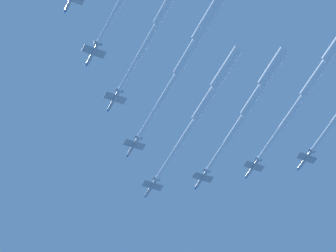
% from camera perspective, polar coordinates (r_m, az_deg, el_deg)
% --- Properties ---
extents(jet_lead, '(57.00, 42.98, 4.35)m').
position_cam_1_polar(jet_lead, '(245.34, 3.21, 2.15)').
color(jet_lead, '#9EA3AD').
extents(jet_port_inner, '(56.71, 42.25, 4.45)m').
position_cam_1_polar(jet_port_inner, '(236.91, 1.68, 5.96)').
color(jet_port_inner, '#9EA3AD').
extents(jet_starboard_inner, '(53.34, 39.04, 4.41)m').
position_cam_1_polar(jet_starboard_inner, '(244.86, 7.10, 2.36)').
color(jet_starboard_inner, '#9EA3AD').
extents(jet_port_mid, '(55.85, 41.37, 4.42)m').
position_cam_1_polar(jet_port_mid, '(231.81, 0.02, 10.08)').
color(jet_port_mid, '#9EA3AD').
extents(jet_starboard_mid, '(58.72, 43.43, 4.37)m').
position_cam_1_polar(jet_starboard_mid, '(245.67, 12.10, 4.15)').
color(jet_starboard_mid, '#9EA3AD').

